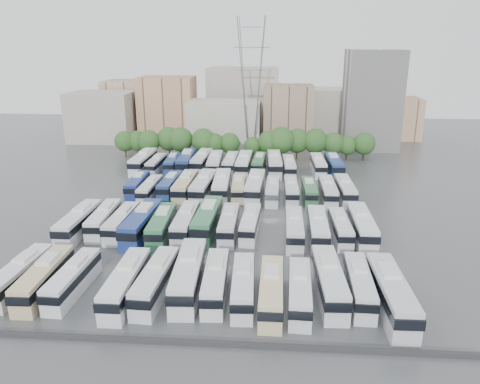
# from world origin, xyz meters

# --- Properties ---
(ground) EXTENTS (220.00, 220.00, 0.00)m
(ground) POSITION_xyz_m (0.00, 0.00, 0.00)
(ground) COLOR #424447
(ground) RESTS_ON ground
(parapet) EXTENTS (56.00, 0.50, 0.50)m
(parapet) POSITION_xyz_m (0.00, -33.00, 0.25)
(parapet) COLOR #2D2D30
(parapet) RESTS_ON ground
(tree_line) EXTENTS (64.79, 7.92, 8.31)m
(tree_line) POSITION_xyz_m (0.14, 42.09, 4.40)
(tree_line) COLOR black
(tree_line) RESTS_ON ground
(city_buildings) EXTENTS (102.00, 35.00, 20.00)m
(city_buildings) POSITION_xyz_m (-7.46, 71.86, 7.87)
(city_buildings) COLOR #9E998E
(city_buildings) RESTS_ON ground
(apartment_tower) EXTENTS (14.00, 14.00, 26.00)m
(apartment_tower) POSITION_xyz_m (34.00, 58.00, 13.00)
(apartment_tower) COLOR silver
(apartment_tower) RESTS_ON ground
(electricity_pylon) EXTENTS (9.00, 6.91, 33.83)m
(electricity_pylon) POSITION_xyz_m (2.00, 50.00, 18.66)
(electricity_pylon) COLOR slate
(electricity_pylon) RESTS_ON ground
(bus_r0_s0) EXTENTS (3.08, 11.89, 3.70)m
(bus_r0_s0) POSITION_xyz_m (-21.52, -23.72, 1.82)
(bus_r0_s0) COLOR silver
(bus_r0_s0) RESTS_ON ground
(bus_r0_s1) EXTENTS (2.95, 12.21, 3.81)m
(bus_r0_s1) POSITION_xyz_m (-18.27, -24.30, 1.87)
(bus_r0_s1) COLOR #D0BB8F
(bus_r0_s1) RESTS_ON ground
(bus_r0_s2) EXTENTS (2.87, 11.49, 3.58)m
(bus_r0_s2) POSITION_xyz_m (-14.93, -24.13, 1.76)
(bus_r0_s2) COLOR silver
(bus_r0_s2) RESTS_ON ground
(bus_r0_s4) EXTENTS (2.78, 12.56, 3.94)m
(bus_r0_s4) POSITION_xyz_m (-8.34, -24.84, 1.93)
(bus_r0_s4) COLOR silver
(bus_r0_s4) RESTS_ON ground
(bus_r0_s5) EXTENTS (3.29, 12.42, 3.86)m
(bus_r0_s5) POSITION_xyz_m (-5.09, -24.00, 1.90)
(bus_r0_s5) COLOR silver
(bus_r0_s5) RESTS_ON ground
(bus_r0_s6) EXTENTS (3.58, 13.75, 4.28)m
(bus_r0_s6) POSITION_xyz_m (-1.47, -22.73, 2.10)
(bus_r0_s6) COLOR silver
(bus_r0_s6) RESTS_ON ground
(bus_r0_s7) EXTENTS (3.06, 11.80, 3.67)m
(bus_r0_s7) POSITION_xyz_m (1.79, -23.44, 1.80)
(bus_r0_s7) COLOR silver
(bus_r0_s7) RESTS_ON ground
(bus_r0_s8) EXTENTS (2.97, 11.53, 3.59)m
(bus_r0_s8) POSITION_xyz_m (5.05, -24.15, 1.76)
(bus_r0_s8) COLOR silver
(bus_r0_s8) RESTS_ON ground
(bus_r0_s9) EXTENTS (2.71, 11.93, 3.73)m
(bus_r0_s9) POSITION_xyz_m (8.27, -25.22, 1.83)
(bus_r0_s9) COLOR beige
(bus_r0_s9) RESTS_ON ground
(bus_r0_s10) EXTENTS (2.87, 11.46, 3.57)m
(bus_r0_s10) POSITION_xyz_m (11.42, -24.92, 1.75)
(bus_r0_s10) COLOR silver
(bus_r0_s10) RESTS_ON ground
(bus_r0_s11) EXTENTS (3.32, 13.07, 4.07)m
(bus_r0_s11) POSITION_xyz_m (14.87, -22.83, 2.00)
(bus_r0_s11) COLOR silver
(bus_r0_s11) RESTS_ON ground
(bus_r0_s12) EXTENTS (2.87, 11.63, 3.63)m
(bus_r0_s12) POSITION_xyz_m (18.26, -23.09, 1.78)
(bus_r0_s12) COLOR silver
(bus_r0_s12) RESTS_ON ground
(bus_r0_s13) EXTENTS (3.22, 13.63, 4.26)m
(bus_r0_s13) POSITION_xyz_m (21.29, -25.26, 2.09)
(bus_r0_s13) COLOR silver
(bus_r0_s13) RESTS_ON ground
(bus_r1_s0) EXTENTS (2.89, 12.73, 3.98)m
(bus_r1_s0) POSITION_xyz_m (-21.21, -7.12, 1.96)
(bus_r1_s0) COLOR silver
(bus_r1_s0) RESTS_ON ground
(bus_r1_s1) EXTENTS (2.97, 11.72, 3.65)m
(bus_r1_s1) POSITION_xyz_m (-18.01, -5.24, 1.79)
(bus_r1_s1) COLOR white
(bus_r1_s1) RESTS_ON ground
(bus_r1_s2) EXTENTS (2.71, 11.40, 3.56)m
(bus_r1_s2) POSITION_xyz_m (-14.84, -6.19, 1.75)
(bus_r1_s2) COLOR silver
(bus_r1_s2) RESTS_ON ground
(bus_r1_s3) EXTENTS (3.47, 13.57, 4.22)m
(bus_r1_s3) POSITION_xyz_m (-11.44, -7.03, 2.07)
(bus_r1_s3) COLOR navy
(bus_r1_s3) RESTS_ON ground
(bus_r1_s4) EXTENTS (3.09, 12.31, 3.84)m
(bus_r1_s4) POSITION_xyz_m (-8.36, -7.17, 1.88)
(bus_r1_s4) COLOR #2F6F47
(bus_r1_s4) RESTS_ON ground
(bus_r1_s5) EXTENTS (2.72, 12.25, 3.84)m
(bus_r1_s5) POSITION_xyz_m (-4.93, -6.02, 1.89)
(bus_r1_s5) COLOR silver
(bus_r1_s5) RESTS_ON ground
(bus_r1_s6) EXTENTS (3.36, 13.58, 4.24)m
(bus_r1_s6) POSITION_xyz_m (-1.77, -4.97, 2.08)
(bus_r1_s6) COLOR #307249
(bus_r1_s6) RESTS_ON ground
(bus_r1_s7) EXTENTS (2.55, 11.51, 3.61)m
(bus_r1_s7) POSITION_xyz_m (1.61, -5.71, 1.77)
(bus_r1_s7) COLOR silver
(bus_r1_s7) RESTS_ON ground
(bus_r1_s8) EXTENTS (2.97, 11.16, 3.47)m
(bus_r1_s8) POSITION_xyz_m (4.86, -5.12, 1.70)
(bus_r1_s8) COLOR silver
(bus_r1_s8) RESTS_ON ground
(bus_r1_s10) EXTENTS (2.68, 11.78, 3.69)m
(bus_r1_s10) POSITION_xyz_m (11.46, -6.87, 1.81)
(bus_r1_s10) COLOR silver
(bus_r1_s10) RESTS_ON ground
(bus_r1_s11) EXTENTS (2.82, 12.17, 3.81)m
(bus_r1_s11) POSITION_xyz_m (14.93, -6.59, 1.87)
(bus_r1_s11) COLOR silver
(bus_r1_s11) RESTS_ON ground
(bus_r1_s12) EXTENTS (2.68, 11.01, 3.44)m
(bus_r1_s12) POSITION_xyz_m (18.35, -5.85, 1.69)
(bus_r1_s12) COLOR silver
(bus_r1_s12) RESTS_ON ground
(bus_r1_s13) EXTENTS (2.89, 12.99, 4.07)m
(bus_r1_s13) POSITION_xyz_m (21.50, -5.64, 2.00)
(bus_r1_s13) COLOR white
(bus_r1_s13) RESTS_ON ground
(bus_r2_s1) EXTENTS (2.83, 11.37, 3.54)m
(bus_r2_s1) POSITION_xyz_m (-17.95, 13.18, 1.74)
(bus_r2_s1) COLOR navy
(bus_r2_s1) RESTS_ON ground
(bus_r2_s2) EXTENTS (2.60, 10.87, 3.40)m
(bus_r2_s2) POSITION_xyz_m (-14.89, 10.82, 1.67)
(bus_r2_s2) COLOR silver
(bus_r2_s2) RESTS_ON ground
(bus_r2_s3) EXTENTS (2.91, 11.59, 3.61)m
(bus_r2_s3) POSITION_xyz_m (-11.58, 13.19, 1.77)
(bus_r2_s3) COLOR navy
(bus_r2_s3) RESTS_ON ground
(bus_r2_s4) EXTENTS (2.99, 13.01, 4.07)m
(bus_r2_s4) POSITION_xyz_m (-8.37, 11.87, 2.00)
(bus_r2_s4) COLOR #CBB88C
(bus_r2_s4) RESTS_ON ground
(bus_r2_s5) EXTENTS (3.61, 13.69, 4.26)m
(bus_r2_s5) POSITION_xyz_m (-4.90, 11.79, 2.09)
(bus_r2_s5) COLOR silver
(bus_r2_s5) RESTS_ON ground
(bus_r2_s6) EXTENTS (3.47, 13.40, 4.17)m
(bus_r2_s6) POSITION_xyz_m (-1.55, 12.79, 2.05)
(bus_r2_s6) COLOR silver
(bus_r2_s6) RESTS_ON ground
(bus_r2_s7) EXTENTS (2.90, 11.05, 3.44)m
(bus_r2_s7) POSITION_xyz_m (1.65, 12.57, 1.69)
(bus_r2_s7) COLOR #C2B885
(bus_r2_s7) RESTS_ON ground
(bus_r2_s8) EXTENTS (3.54, 13.62, 4.24)m
(bus_r2_s8) POSITION_xyz_m (4.79, 12.50, 2.08)
(bus_r2_s8) COLOR silver
(bus_r2_s8) RESTS_ON ground
(bus_r2_s9) EXTENTS (2.64, 11.10, 3.47)m
(bus_r2_s9) POSITION_xyz_m (8.07, 11.48, 1.70)
(bus_r2_s9) COLOR silver
(bus_r2_s9) RESTS_ON ground
(bus_r2_s10) EXTENTS (2.60, 11.12, 3.48)m
(bus_r2_s10) POSITION_xyz_m (11.54, 11.94, 1.71)
(bus_r2_s10) COLOR silver
(bus_r2_s10) RESTS_ON ground
(bus_r2_s11) EXTENTS (2.58, 10.92, 3.41)m
(bus_r2_s11) POSITION_xyz_m (14.91, 11.98, 1.68)
(bus_r2_s11) COLOR #2E6B3A
(bus_r2_s11) RESTS_ON ground
(bus_r2_s12) EXTENTS (2.70, 11.92, 3.73)m
(bus_r2_s12) POSITION_xyz_m (18.27, 11.65, 1.83)
(bus_r2_s12) COLOR silver
(bus_r2_s12) RESTS_ON ground
(bus_r2_s13) EXTENTS (2.92, 12.16, 3.80)m
(bus_r2_s13) POSITION_xyz_m (21.51, 12.40, 1.86)
(bus_r2_s13) COLOR silver
(bus_r2_s13) RESTS_ON ground
(bus_r3_s0) EXTENTS (3.38, 13.62, 4.25)m
(bus_r3_s0) POSITION_xyz_m (-21.42, 29.87, 2.08)
(bus_r3_s0) COLOR silver
(bus_r3_s0) RESTS_ON ground
(bus_r3_s1) EXTENTS (2.76, 10.90, 3.40)m
(bus_r3_s1) POSITION_xyz_m (-18.25, 29.19, 1.67)
(bus_r3_s1) COLOR silver
(bus_r3_s1) RESTS_ON ground
(bus_r3_s2) EXTENTS (2.87, 10.93, 3.40)m
(bus_r3_s2) POSITION_xyz_m (-14.86, 30.49, 1.67)
(bus_r3_s2) COLOR navy
(bus_r3_s2) RESTS_ON ground
(bus_r3_s3) EXTENTS (3.33, 13.57, 4.23)m
(bus_r3_s3) POSITION_xyz_m (-11.60, 30.45, 2.08)
(bus_r3_s3) COLOR navy
(bus_r3_s3) RESTS_ON ground
(bus_r3_s4) EXTENTS (3.51, 13.33, 4.14)m
(bus_r3_s4) POSITION_xyz_m (-8.20, 31.21, 2.03)
(bus_r3_s4) COLOR silver
(bus_r3_s4) RESTS_ON ground
(bus_r3_s5) EXTENTS (3.44, 13.21, 4.11)m
(bus_r3_s5) POSITION_xyz_m (-4.96, 29.38, 2.02)
(bus_r3_s5) COLOR silver
(bus_r3_s5) RESTS_ON ground
(bus_r3_s6) EXTENTS (2.86, 11.92, 3.72)m
(bus_r3_s6) POSITION_xyz_m (-1.53, 30.55, 1.83)
(bus_r3_s6) COLOR silver
(bus_r3_s6) RESTS_ON ground
(bus_r3_s7) EXTENTS (3.22, 13.35, 4.17)m
(bus_r3_s7) POSITION_xyz_m (1.55, 29.54, 2.05)
(bus_r3_s7) COLOR silver
(bus_r3_s7) RESTS_ON ground
(bus_r3_s8) EXTENTS (3.10, 11.80, 3.67)m
(bus_r3_s8) POSITION_xyz_m (4.89, 30.89, 1.80)
(bus_r3_s8) COLOR #2F6F42
(bus_r3_s8) RESTS_ON ground
(bus_r3_s9) EXTENTS (3.50, 13.70, 4.27)m
(bus_r3_s9) POSITION_xyz_m (8.35, 29.98, 2.09)
(bus_r3_s9) COLOR silver
(bus_r3_s9) RESTS_ON ground
(bus_r3_s10) EXTENTS (2.87, 11.57, 3.61)m
(bus_r3_s10) POSITION_xyz_m (11.57, 28.88, 1.77)
(bus_r3_s10) COLOR silver
(bus_r3_s10) RESTS_ON ground
(bus_r3_s12) EXTENTS (2.93, 11.95, 3.73)m
(bus_r3_s12) POSITION_xyz_m (18.10, 30.54, 1.83)
(bus_r3_s12) COLOR silver
(bus_r3_s12) RESTS_ON ground
(bus_r3_s13) EXTENTS (3.29, 12.77, 3.98)m
(bus_r3_s13) POSITION_xyz_m (21.51, 30.34, 1.95)
(bus_r3_s13) COLOR navy
(bus_r3_s13) RESTS_ON ground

